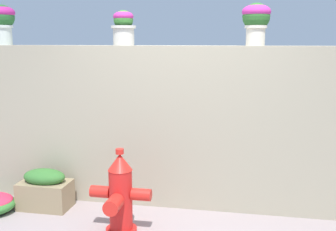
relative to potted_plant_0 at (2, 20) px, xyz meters
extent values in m
cube|color=tan|center=(2.18, 0.04, -1.22)|extent=(4.91, 0.40, 1.83)
cylinder|color=silver|center=(0.00, 0.00, -0.18)|extent=(0.20, 0.20, 0.23)
cylinder|color=silver|center=(0.00, 0.00, -0.08)|extent=(0.23, 0.23, 0.03)
sphere|color=#27632C|center=(0.00, 0.00, 0.03)|extent=(0.28, 0.28, 0.28)
ellipsoid|color=#B7267E|center=(0.00, 0.00, 0.08)|extent=(0.30, 0.30, 0.16)
cylinder|color=beige|center=(1.48, 0.04, -0.19)|extent=(0.24, 0.24, 0.22)
cylinder|color=beige|center=(1.48, 0.04, -0.09)|extent=(0.28, 0.28, 0.03)
sphere|color=#35722C|center=(1.48, 0.04, -0.02)|extent=(0.22, 0.22, 0.22)
ellipsoid|color=#AF297C|center=(1.48, 0.04, 0.02)|extent=(0.23, 0.23, 0.12)
cylinder|color=beige|center=(2.95, 0.05, -0.19)|extent=(0.20, 0.20, 0.21)
cylinder|color=beige|center=(2.95, 0.05, -0.10)|extent=(0.24, 0.24, 0.03)
sphere|color=#2A5E26|center=(2.95, 0.05, 0.00)|extent=(0.29, 0.29, 0.29)
ellipsoid|color=#B62A84|center=(2.95, 0.05, 0.06)|extent=(0.31, 0.31, 0.16)
cylinder|color=red|center=(1.68, -0.82, -2.12)|extent=(0.31, 0.31, 0.03)
cylinder|color=red|center=(1.68, -0.82, -1.81)|extent=(0.23, 0.23, 0.64)
cone|color=red|center=(1.68, -0.82, -1.41)|extent=(0.24, 0.24, 0.16)
cylinder|color=red|center=(1.68, -0.82, -1.31)|extent=(0.08, 0.08, 0.05)
cylinder|color=red|center=(1.47, -0.82, -1.73)|extent=(0.19, 0.12, 0.12)
cylinder|color=red|center=(1.89, -0.82, -1.73)|extent=(0.19, 0.12, 0.12)
cylinder|color=red|center=(1.68, -1.04, -1.77)|extent=(0.15, 0.21, 0.15)
cube|color=#907C5A|center=(0.66, -0.43, -1.98)|extent=(0.57, 0.35, 0.31)
ellipsoid|color=#356E2D|center=(0.66, -0.43, -1.76)|extent=(0.49, 0.29, 0.18)
camera|label=1|loc=(2.88, -4.53, -0.24)|focal=43.96mm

